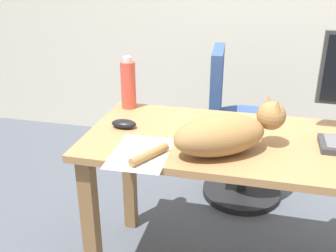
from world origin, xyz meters
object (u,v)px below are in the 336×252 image
Objects in this scene: cat at (225,133)px; computer_mouse at (124,124)px; office_chair at (237,137)px; water_bottle at (128,84)px.

cat is 0.47m from computer_mouse.
office_chair is at bearing 57.42° from computer_mouse.
water_bottle is at bearing -138.08° from office_chair.
water_bottle is at bearing 143.33° from cat.
office_chair is 0.90m from computer_mouse.
water_bottle is (-0.06, 0.25, 0.10)m from computer_mouse.
computer_mouse is at bearing -122.58° from office_chair.
office_chair is 3.66× the size of water_bottle.
water_bottle is at bearing 103.76° from computer_mouse.
office_chair is at bearing 89.79° from cat.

